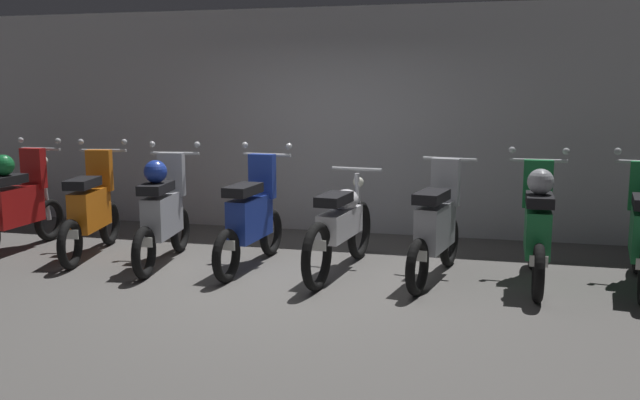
{
  "coord_description": "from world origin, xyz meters",
  "views": [
    {
      "loc": [
        1.9,
        -6.09,
        1.86
      ],
      "look_at": [
        0.27,
        0.51,
        0.75
      ],
      "focal_mm": 37.98,
      "sensor_mm": 36.0,
      "label": 1
    }
  ],
  "objects": [
    {
      "name": "motorbike_slot_1",
      "position": [
        -2.41,
        0.58,
        0.53
      ],
      "size": [
        0.59,
        1.67,
        1.29
      ],
      "color": "black",
      "rests_on": "ground"
    },
    {
      "name": "motorbike_slot_6",
      "position": [
        2.4,
        0.57,
        0.57
      ],
      "size": [
        0.59,
        1.68,
        1.29
      ],
      "color": "black",
      "rests_on": "ground"
    },
    {
      "name": "motorbike_slot_0",
      "position": [
        -3.36,
        0.57,
        0.57
      ],
      "size": [
        0.59,
        1.68,
        1.29
      ],
      "color": "black",
      "rests_on": "ground"
    },
    {
      "name": "motorbike_slot_4",
      "position": [
        0.48,
        0.53,
        0.49
      ],
      "size": [
        0.56,
        1.95,
        1.03
      ],
      "color": "black",
      "rests_on": "ground"
    },
    {
      "name": "motorbike_slot_2",
      "position": [
        -1.44,
        0.42,
        0.57
      ],
      "size": [
        0.59,
        1.68,
        1.29
      ],
      "color": "black",
      "rests_on": "ground"
    },
    {
      "name": "ground_plane",
      "position": [
        0.0,
        0.0,
        0.0
      ],
      "size": [
        80.0,
        80.0,
        0.0
      ],
      "primitive_type": "plane",
      "color": "#565451"
    },
    {
      "name": "back_wall",
      "position": [
        0.0,
        2.66,
        1.45
      ],
      "size": [
        16.0,
        0.3,
        2.9
      ],
      "primitive_type": "cube",
      "color": "#ADADB2",
      "rests_on": "ground"
    },
    {
      "name": "motorbike_slot_3",
      "position": [
        -0.48,
        0.52,
        0.53
      ],
      "size": [
        0.59,
        1.68,
        1.29
      ],
      "color": "black",
      "rests_on": "ground"
    },
    {
      "name": "motorbike_slot_5",
      "position": [
        1.45,
        0.53,
        0.52
      ],
      "size": [
        0.58,
        1.67,
        1.18
      ],
      "color": "black",
      "rests_on": "ground"
    }
  ]
}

